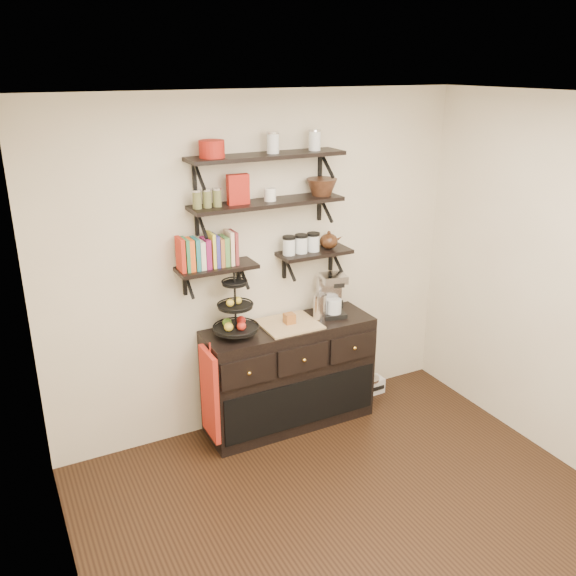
{
  "coord_description": "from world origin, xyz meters",
  "views": [
    {
      "loc": [
        -1.92,
        -2.46,
        2.87
      ],
      "look_at": [
        -0.06,
        1.15,
        1.37
      ],
      "focal_mm": 38.0,
      "sensor_mm": 36.0,
      "label": 1
    }
  ],
  "objects_px": {
    "coffee_maker": "(331,295)",
    "sideboard": "(289,374)",
    "radio": "(369,385)",
    "fruit_stand": "(236,315)"
  },
  "relations": [
    {
      "from": "coffee_maker",
      "to": "sideboard",
      "type": "bearing_deg",
      "value": -164.07
    },
    {
      "from": "sideboard",
      "to": "radio",
      "type": "distance_m",
      "value": 0.96
    },
    {
      "from": "sideboard",
      "to": "coffee_maker",
      "type": "relative_size",
      "value": 3.85
    },
    {
      "from": "coffee_maker",
      "to": "radio",
      "type": "bearing_deg",
      "value": 19.89
    },
    {
      "from": "sideboard",
      "to": "fruit_stand",
      "type": "bearing_deg",
      "value": 179.54
    },
    {
      "from": "radio",
      "to": "coffee_maker",
      "type": "bearing_deg",
      "value": -174.26
    },
    {
      "from": "radio",
      "to": "sideboard",
      "type": "bearing_deg",
      "value": -176.07
    },
    {
      "from": "sideboard",
      "to": "radio",
      "type": "height_order",
      "value": "sideboard"
    },
    {
      "from": "sideboard",
      "to": "radio",
      "type": "bearing_deg",
      "value": 5.65
    },
    {
      "from": "fruit_stand",
      "to": "coffee_maker",
      "type": "height_order",
      "value": "fruit_stand"
    }
  ]
}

